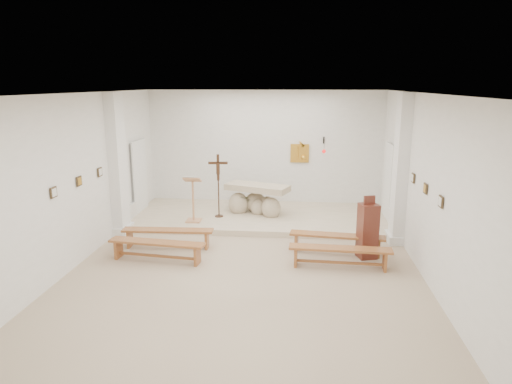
# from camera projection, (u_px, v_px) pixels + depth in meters

# --- Properties ---
(ground) EXTENTS (7.00, 10.00, 0.00)m
(ground) POSITION_uv_depth(u_px,v_px,m) (245.00, 269.00, 9.28)
(ground) COLOR tan
(ground) RESTS_ON ground
(wall_left) EXTENTS (0.02, 10.00, 3.50)m
(wall_left) POSITION_uv_depth(u_px,v_px,m) (73.00, 182.00, 9.20)
(wall_left) COLOR white
(wall_left) RESTS_ON ground
(wall_right) EXTENTS (0.02, 10.00, 3.50)m
(wall_right) POSITION_uv_depth(u_px,v_px,m) (429.00, 189.00, 8.54)
(wall_right) COLOR white
(wall_right) RESTS_ON ground
(wall_back) EXTENTS (7.00, 0.02, 3.50)m
(wall_back) POSITION_uv_depth(u_px,v_px,m) (265.00, 149.00, 13.70)
(wall_back) COLOR white
(wall_back) RESTS_ON ground
(ceiling) EXTENTS (7.00, 10.00, 0.02)m
(ceiling) POSITION_uv_depth(u_px,v_px,m) (244.00, 94.00, 8.46)
(ceiling) COLOR silver
(ceiling) RESTS_ON wall_back
(sanctuary_platform) EXTENTS (6.98, 3.00, 0.15)m
(sanctuary_platform) POSITION_uv_depth(u_px,v_px,m) (260.00, 217.00, 12.65)
(sanctuary_platform) COLOR beige
(sanctuary_platform) RESTS_ON ground
(pilaster_left) EXTENTS (0.26, 0.55, 3.50)m
(pilaster_left) POSITION_uv_depth(u_px,v_px,m) (118.00, 165.00, 11.12)
(pilaster_left) COLOR white
(pilaster_left) RESTS_ON ground
(pilaster_right) EXTENTS (0.26, 0.55, 3.50)m
(pilaster_right) POSITION_uv_depth(u_px,v_px,m) (400.00, 170.00, 10.49)
(pilaster_right) COLOR white
(pilaster_right) RESTS_ON ground
(gold_wall_relief) EXTENTS (0.55, 0.04, 0.55)m
(gold_wall_relief) POSITION_uv_depth(u_px,v_px,m) (300.00, 153.00, 13.60)
(gold_wall_relief) COLOR gold
(gold_wall_relief) RESTS_ON wall_back
(sanctuary_lamp) EXTENTS (0.11, 0.36, 0.44)m
(sanctuary_lamp) POSITION_uv_depth(u_px,v_px,m) (324.00, 149.00, 13.25)
(sanctuary_lamp) COLOR black
(sanctuary_lamp) RESTS_ON wall_back
(station_frame_left_front) EXTENTS (0.03, 0.20, 0.20)m
(station_frame_left_front) POSITION_uv_depth(u_px,v_px,m) (53.00, 192.00, 8.43)
(station_frame_left_front) COLOR #3E2F1B
(station_frame_left_front) RESTS_ON wall_left
(station_frame_left_mid) EXTENTS (0.03, 0.20, 0.20)m
(station_frame_left_mid) POSITION_uv_depth(u_px,v_px,m) (79.00, 181.00, 9.40)
(station_frame_left_mid) COLOR #3E2F1B
(station_frame_left_mid) RESTS_ON wall_left
(station_frame_left_rear) EXTENTS (0.03, 0.20, 0.20)m
(station_frame_left_rear) POSITION_uv_depth(u_px,v_px,m) (100.00, 172.00, 10.36)
(station_frame_left_rear) COLOR #3E2F1B
(station_frame_left_rear) RESTS_ON wall_left
(station_frame_right_front) EXTENTS (0.03, 0.20, 0.20)m
(station_frame_right_front) POSITION_uv_depth(u_px,v_px,m) (441.00, 202.00, 7.78)
(station_frame_right_front) COLOR #3E2F1B
(station_frame_right_front) RESTS_ON wall_right
(station_frame_right_mid) EXTENTS (0.03, 0.20, 0.20)m
(station_frame_right_mid) POSITION_uv_depth(u_px,v_px,m) (425.00, 188.00, 8.74)
(station_frame_right_mid) COLOR #3E2F1B
(station_frame_right_mid) RESTS_ON wall_right
(station_frame_right_rear) EXTENTS (0.03, 0.20, 0.20)m
(station_frame_right_rear) POSITION_uv_depth(u_px,v_px,m) (413.00, 178.00, 9.71)
(station_frame_right_rear) COLOR #3E2F1B
(station_frame_right_rear) RESTS_ON wall_right
(radiator_left) EXTENTS (0.10, 0.85, 0.52)m
(radiator_left) POSITION_uv_depth(u_px,v_px,m) (130.00, 215.00, 12.15)
(radiator_left) COLOR silver
(radiator_left) RESTS_ON ground
(radiator_right) EXTENTS (0.10, 0.85, 0.52)m
(radiator_right) POSITION_uv_depth(u_px,v_px,m) (393.00, 222.00, 11.51)
(radiator_right) COLOR silver
(radiator_right) RESTS_ON ground
(altar) EXTENTS (1.87, 1.24, 0.90)m
(altar) POSITION_uv_depth(u_px,v_px,m) (257.00, 201.00, 12.66)
(altar) COLOR #C1AF93
(altar) RESTS_ON sanctuary_platform
(lectern) EXTENTS (0.45, 0.38, 1.24)m
(lectern) POSITION_uv_depth(u_px,v_px,m) (193.00, 199.00, 11.83)
(lectern) COLOR tan
(lectern) RESTS_ON sanctuary_platform
(crucifix_stand) EXTENTS (0.52, 0.22, 1.71)m
(crucifix_stand) POSITION_uv_depth(u_px,v_px,m) (218.00, 181.00, 12.18)
(crucifix_stand) COLOR #3D2513
(crucifix_stand) RESTS_ON sanctuary_platform
(potted_plant) EXTENTS (0.46, 0.41, 0.49)m
(potted_plant) POSITION_uv_depth(u_px,v_px,m) (242.00, 204.00, 12.76)
(potted_plant) COLOR #2F5622
(potted_plant) RESTS_ON sanctuary_platform
(donation_pedestal) EXTENTS (0.46, 0.46, 1.38)m
(donation_pedestal) POSITION_uv_depth(u_px,v_px,m) (368.00, 231.00, 9.78)
(donation_pedestal) COLOR #552418
(donation_pedestal) RESTS_ON ground
(bench_left_front) EXTENTS (2.09, 0.42, 0.44)m
(bench_left_front) POSITION_uv_depth(u_px,v_px,m) (168.00, 234.00, 10.43)
(bench_left_front) COLOR #9B562D
(bench_left_front) RESTS_ON ground
(bench_right_front) EXTENTS (2.10, 0.55, 0.44)m
(bench_right_front) POSITION_uv_depth(u_px,v_px,m) (337.00, 239.00, 10.07)
(bench_right_front) COLOR #9B562D
(bench_right_front) RESTS_ON ground
(bench_left_second) EXTENTS (2.10, 0.57, 0.44)m
(bench_left_second) POSITION_uv_depth(u_px,v_px,m) (157.00, 246.00, 9.63)
(bench_left_second) COLOR #9B562D
(bench_left_second) RESTS_ON ground
(bench_right_second) EXTENTS (2.09, 0.41, 0.44)m
(bench_right_second) POSITION_uv_depth(u_px,v_px,m) (340.00, 253.00, 9.28)
(bench_right_second) COLOR #9B562D
(bench_right_second) RESTS_ON ground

